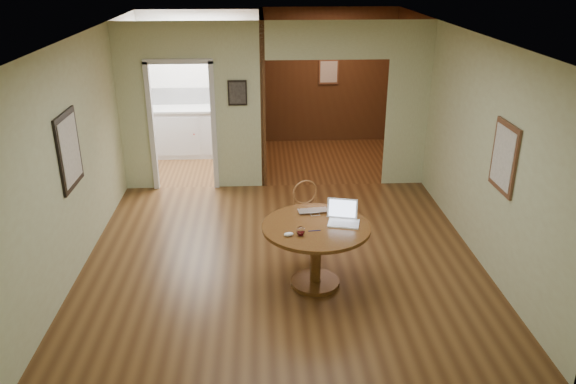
{
  "coord_description": "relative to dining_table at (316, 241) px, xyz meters",
  "views": [
    {
      "loc": [
        -0.25,
        -6.32,
        3.57
      ],
      "look_at": [
        0.06,
        -0.2,
        1.01
      ],
      "focal_mm": 35.0,
      "sensor_mm": 36.0,
      "label": 1
    }
  ],
  "objects": [
    {
      "name": "room_shell",
      "position": [
        -0.83,
        3.74,
        0.71
      ],
      "size": [
        5.2,
        7.5,
        5.0
      ],
      "color": "white",
      "rests_on": "ground"
    },
    {
      "name": "open_laptop",
      "position": [
        0.31,
        0.08,
        0.27
      ],
      "size": [
        0.39,
        0.37,
        0.25
      ],
      "rotation": [
        0.0,
        0.0,
        -0.23
      ],
      "color": "white",
      "rests_on": "dining_table"
    },
    {
      "name": "floor",
      "position": [
        -0.36,
        0.64,
        -0.57
      ],
      "size": [
        5.0,
        5.0,
        0.0
      ],
      "primitive_type": "plane",
      "color": "#4C2D15",
      "rests_on": "ground"
    },
    {
      "name": "closed_laptop",
      "position": [
        0.0,
        0.31,
        0.21
      ],
      "size": [
        0.38,
        0.27,
        0.03
      ],
      "primitive_type": "imported",
      "rotation": [
        0.0,
        0.0,
        0.13
      ],
      "color": "silver",
      "rests_on": "dining_table"
    },
    {
      "name": "kitchen_cabinet",
      "position": [
        -1.71,
        4.84,
        -0.1
      ],
      "size": [
        2.06,
        0.6,
        0.94
      ],
      "color": "silver",
      "rests_on": "ground"
    },
    {
      "name": "dining_table",
      "position": [
        0.0,
        0.0,
        0.0
      ],
      "size": [
        1.24,
        1.24,
        0.77
      ],
      "rotation": [
        0.0,
        0.0,
        0.33
      ],
      "color": "brown",
      "rests_on": "ground"
    },
    {
      "name": "grocery_bag",
      "position": [
        -1.32,
        4.84,
        0.52
      ],
      "size": [
        0.36,
        0.33,
        0.3
      ],
      "primitive_type": "ellipsoid",
      "rotation": [
        0.0,
        0.0,
        0.3
      ],
      "color": "#CAAE94",
      "rests_on": "kitchen_cabinet"
    },
    {
      "name": "chair",
      "position": [
        -0.01,
        1.04,
        -0.08
      ],
      "size": [
        0.46,
        0.46,
        0.88
      ],
      "rotation": [
        0.0,
        0.0,
        0.29
      ],
      "color": "brown",
      "rests_on": "ground"
    },
    {
      "name": "wine_glass",
      "position": [
        -0.2,
        -0.24,
        0.25
      ],
      "size": [
        0.09,
        0.09,
        0.1
      ],
      "primitive_type": null,
      "color": "white",
      "rests_on": "dining_table"
    },
    {
      "name": "mouse",
      "position": [
        -0.33,
        -0.25,
        0.22
      ],
      "size": [
        0.12,
        0.08,
        0.05
      ],
      "primitive_type": "ellipsoid",
      "rotation": [
        0.0,
        0.0,
        0.23
      ],
      "color": "white",
      "rests_on": "dining_table"
    },
    {
      "name": "pen",
      "position": [
        -0.03,
        -0.14,
        0.2
      ],
      "size": [
        0.14,
        0.02,
        0.01
      ],
      "primitive_type": "cylinder",
      "rotation": [
        0.0,
        1.57,
        0.11
      ],
      "color": "navy",
      "rests_on": "dining_table"
    }
  ]
}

